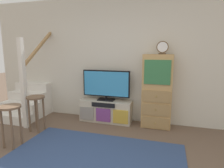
% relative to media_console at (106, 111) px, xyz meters
% --- Properties ---
extents(back_wall, '(6.40, 0.12, 2.70)m').
position_rel_media_console_xyz_m(back_wall, '(0.30, 0.27, 1.11)').
color(back_wall, beige).
rests_on(back_wall, ground_plane).
extents(area_rug, '(2.60, 1.80, 0.01)m').
position_rel_media_console_xyz_m(area_rug, '(0.30, -1.59, -0.23)').
color(area_rug, navy).
rests_on(area_rug, ground_plane).
extents(media_console, '(1.14, 0.38, 0.48)m').
position_rel_media_console_xyz_m(media_console, '(0.00, 0.00, 0.00)').
color(media_console, '#BCB29E').
rests_on(media_console, ground_plane).
extents(television, '(1.05, 0.22, 0.66)m').
position_rel_media_console_xyz_m(television, '(-0.00, 0.02, 0.59)').
color(television, black).
rests_on(television, media_console).
extents(side_cabinet, '(0.58, 0.38, 1.48)m').
position_rel_media_console_xyz_m(side_cabinet, '(1.08, 0.01, 0.50)').
color(side_cabinet, tan).
rests_on(side_cabinet, ground_plane).
extents(desk_clock, '(0.23, 0.08, 0.25)m').
position_rel_media_console_xyz_m(desk_clock, '(1.15, -0.00, 1.37)').
color(desk_clock, '#4C3823').
rests_on(desk_clock, side_cabinet).
extents(staircase, '(1.00, 1.36, 2.20)m').
position_rel_media_console_xyz_m(staircase, '(-1.94, 0.01, 0.13)').
color(staircase, silver).
rests_on(staircase, ground_plane).
extents(bar_stool_near, '(0.34, 0.34, 0.69)m').
position_rel_media_console_xyz_m(bar_stool_near, '(-1.11, -1.51, 0.28)').
color(bar_stool_near, brown).
rests_on(bar_stool_near, ground_plane).
extents(bar_stool_far, '(0.34, 0.34, 0.69)m').
position_rel_media_console_xyz_m(bar_stool_far, '(-1.13, -0.87, 0.28)').
color(bar_stool_far, brown).
rests_on(bar_stool_far, ground_plane).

